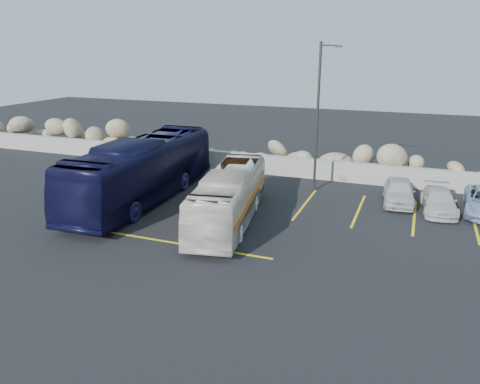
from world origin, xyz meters
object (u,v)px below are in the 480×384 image
(lamppost, at_px, (319,114))
(car_a, at_px, (399,191))
(tour_coach, at_px, (143,170))
(car_c, at_px, (439,201))
(vintage_bus, at_px, (229,196))

(lamppost, bearing_deg, car_a, -7.70)
(lamppost, distance_m, car_a, 5.82)
(tour_coach, xyz_separation_m, car_a, (12.55, 4.23, -0.99))
(car_c, bearing_deg, car_a, 156.97)
(lamppost, xyz_separation_m, car_a, (4.49, -0.61, -3.66))
(vintage_bus, height_order, car_a, vintage_bus)
(vintage_bus, bearing_deg, tour_coach, 155.86)
(lamppost, relative_size, tour_coach, 0.69)
(lamppost, height_order, tour_coach, lamppost)
(car_a, xyz_separation_m, car_c, (1.91, -0.62, -0.09))
(vintage_bus, xyz_separation_m, car_a, (7.13, 5.58, -0.58))
(car_a, bearing_deg, lamppost, 167.19)
(vintage_bus, bearing_deg, car_c, 18.53)
(tour_coach, bearing_deg, car_c, 11.51)
(lamppost, distance_m, car_c, 7.52)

